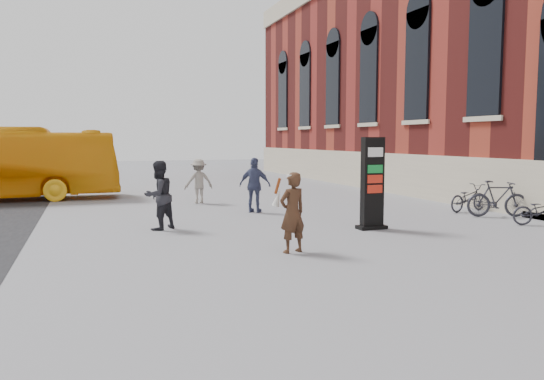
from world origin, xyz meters
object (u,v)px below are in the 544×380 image
object	(u,v)px
bike_5	(498,199)
bike_6	(468,198)
pedestrian_a	(159,195)
woman	(292,212)
pedestrian_b	(199,181)
pedestrian_c	(255,185)
bike_4	(542,210)
info_pylon	(372,183)

from	to	relation	value
bike_5	bike_6	world-z (taller)	bike_5
pedestrian_a	bike_6	distance (m)	10.39
bike_6	woman	bearing A→B (deg)	103.35
pedestrian_b	bike_5	size ratio (longest dim) A/B	0.88
woman	pedestrian_b	size ratio (longest dim) A/B	1.03
woman	pedestrian_c	bearing A→B (deg)	-114.96
bike_4	bike_5	size ratio (longest dim) A/B	0.85
woman	bike_4	distance (m)	8.11
pedestrian_b	info_pylon	bearing A→B (deg)	111.07
woman	bike_4	world-z (taller)	woman
info_pylon	pedestrian_c	bearing A→B (deg)	115.76
pedestrian_b	bike_4	xyz separation A→B (m)	(8.18, -8.38, -0.42)
bike_6	pedestrian_b	bearing A→B (deg)	43.24
bike_5	pedestrian_a	bearing A→B (deg)	104.28
woman	bike_6	distance (m)	9.04
woman	bike_5	bearing A→B (deg)	-175.79
info_pylon	bike_5	distance (m)	4.97
info_pylon	pedestrian_a	world-z (taller)	info_pylon
bike_4	woman	bearing A→B (deg)	119.65
info_pylon	bike_5	size ratio (longest dim) A/B	1.30
info_pylon	bike_4	bearing A→B (deg)	-12.44
pedestrian_b	bike_5	xyz separation A→B (m)	(8.18, -6.64, -0.27)
bike_5	bike_6	distance (m)	1.37
woman	bike_5	size ratio (longest dim) A/B	0.91
pedestrian_a	bike_5	distance (m)	10.44
info_pylon	woman	world-z (taller)	info_pylon
bike_6	pedestrian_a	bearing A→B (deg)	77.45
bike_4	bike_5	distance (m)	1.75
woman	pedestrian_c	distance (m)	6.37
info_pylon	bike_5	world-z (taller)	info_pylon
woman	pedestrian_a	xyz separation A→B (m)	(-2.35, 3.89, 0.04)
bike_4	bike_5	xyz separation A→B (m)	(0.00, 1.74, 0.15)
woman	bike_6	xyz separation A→B (m)	(8.03, 4.15, -0.43)
info_pylon	bike_6	xyz separation A→B (m)	(4.88, 2.05, -0.79)
bike_4	bike_6	xyz separation A→B (m)	(0.00, 3.11, 0.03)
info_pylon	pedestrian_c	size ratio (longest dim) A/B	1.36
pedestrian_b	bike_6	distance (m)	9.74
pedestrian_c	bike_6	size ratio (longest dim) A/B	1.04
woman	bike_6	size ratio (longest dim) A/B	0.99
pedestrian_a	bike_5	xyz separation A→B (m)	(10.37, -1.11, -0.36)
bike_5	bike_4	bearing A→B (deg)	-159.61
woman	pedestrian_a	distance (m)	4.54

